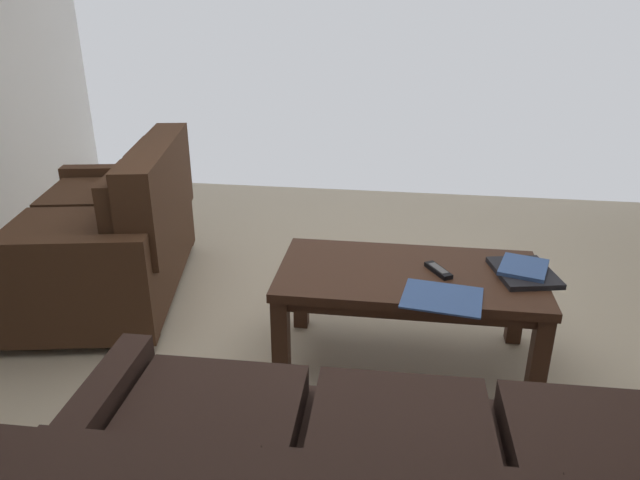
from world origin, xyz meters
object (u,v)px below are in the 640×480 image
object	(u,v)px
tv_remote	(438,270)
loose_magazine	(442,298)
loveseat_near	(114,234)
coffee_table	(409,286)
book_stack	(524,271)

from	to	relation	value
tv_remote	loose_magazine	xyz separation A→B (m)	(-0.00, 0.24, -0.01)
loose_magazine	tv_remote	bearing A→B (deg)	-170.31
loveseat_near	coffee_table	world-z (taller)	loveseat_near
book_stack	loose_magazine	bearing A→B (deg)	36.70
loveseat_near	coffee_table	size ratio (longest dim) A/B	1.23
coffee_table	tv_remote	size ratio (longest dim) A/B	7.14
book_stack	loose_magazine	distance (m)	0.45
coffee_table	book_stack	distance (m)	0.49
coffee_table	loose_magazine	distance (m)	0.27
book_stack	tv_remote	world-z (taller)	book_stack
tv_remote	loose_magazine	bearing A→B (deg)	91.17
book_stack	loose_magazine	world-z (taller)	book_stack
loose_magazine	book_stack	bearing A→B (deg)	135.21
coffee_table	loose_magazine	bearing A→B (deg)	118.71
coffee_table	loveseat_near	bearing A→B (deg)	-15.85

